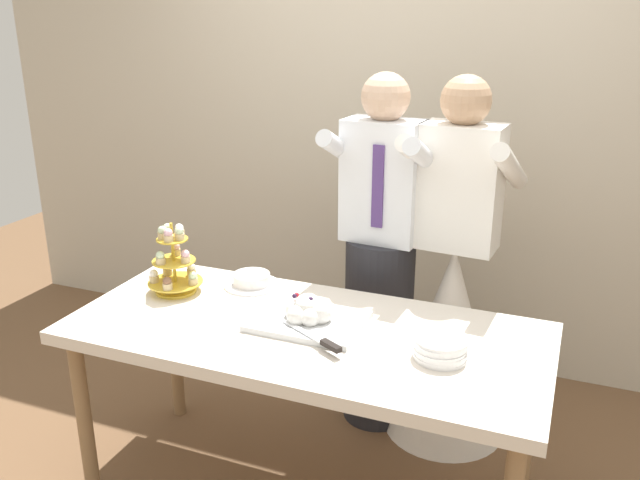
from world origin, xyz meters
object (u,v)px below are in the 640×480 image
round_cake (252,281)px  person_bride (451,317)px  dessert_table (305,345)px  person_groom (380,274)px  plate_stack (440,348)px  cupcake_stand (174,264)px  main_cake_tray (309,315)px

round_cake → person_bride: person_bride is taller
dessert_table → person_groom: person_groom is taller
dessert_table → plate_stack: plate_stack is taller
person_groom → dessert_table: bearing=-97.5°
dessert_table → person_bride: size_ratio=1.08×
cupcake_stand → main_cake_tray: cupcake_stand is taller
plate_stack → round_cake: plate_stack is taller
round_cake → person_groom: size_ratio=0.14×
main_cake_tray → person_bride: person_bride is taller
main_cake_tray → plate_stack: bearing=-7.9°
cupcake_stand → main_cake_tray: (0.64, -0.07, -0.09)m
cupcake_stand → person_groom: bearing=38.2°
main_cake_tray → dessert_table: bearing=-100.4°
plate_stack → person_bride: 0.78m
main_cake_tray → plate_stack: (0.52, -0.07, -0.00)m
person_bride → dessert_table: bearing=-121.4°
cupcake_stand → person_groom: person_groom is taller
round_cake → person_bride: 0.92m
person_bride → cupcake_stand: bearing=-150.9°
round_cake → plate_stack: bearing=-19.9°
person_bride → person_groom: bearing=-177.0°
main_cake_tray → person_bride: (0.42, 0.66, -0.23)m
main_cake_tray → round_cake: (-0.37, 0.25, -0.02)m
plate_stack → person_bride: person_bride is taller
plate_stack → person_bride: size_ratio=0.11×
plate_stack → person_groom: bearing=121.0°
person_groom → main_cake_tray: bearing=-97.4°
main_cake_tray → plate_stack: main_cake_tray is taller
person_groom → person_bride: size_ratio=1.00×
cupcake_stand → main_cake_tray: 0.65m
plate_stack → round_cake: 0.95m
main_cake_tray → plate_stack: 0.52m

